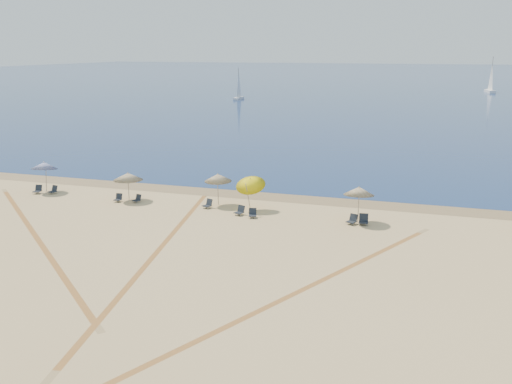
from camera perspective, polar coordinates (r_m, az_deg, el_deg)
ground at (r=25.16m, az=-14.17°, el=-13.55°), size 160.00×160.00×0.00m
ocean at (r=244.36m, az=14.81°, el=10.91°), size 500.00×500.00×0.00m
wet_sand at (r=45.94m, az=1.49°, el=-0.41°), size 500.00×500.00×0.00m
umbrella_0 at (r=50.02m, az=-20.17°, el=2.47°), size 2.09×2.13×2.56m
umbrella_1 at (r=45.38m, az=-12.52°, el=1.50°), size 2.26×2.26×2.22m
umbrella_2 at (r=43.04m, az=-3.77°, el=1.42°), size 2.02×2.05×2.43m
umbrella_3 at (r=41.57m, az=-0.58°, el=0.96°), size 2.15×2.17×2.80m
umbrella_4 at (r=39.22m, az=10.13°, el=0.10°), size 2.07×2.10×2.52m
chair_0 at (r=50.03m, az=-20.72°, el=0.22°), size 0.62×0.71×0.67m
chair_1 at (r=49.51m, az=-19.36°, el=0.19°), size 0.68×0.75×0.66m
chair_2 at (r=45.55m, az=-13.43°, el=-0.58°), size 0.53×0.61×0.61m
chair_3 at (r=45.01m, az=-11.63°, el=-0.67°), size 0.65×0.71×0.60m
chair_4 at (r=42.68m, az=-4.76°, el=-1.19°), size 0.76×0.80×0.66m
chair_5 at (r=40.80m, az=-1.59°, el=-1.86°), size 0.73×0.79×0.66m
chair_6 at (r=40.15m, az=-0.33°, el=-2.14°), size 0.68×0.74×0.64m
chair_7 at (r=39.20m, az=9.48°, el=-2.72°), size 0.76×0.81×0.67m
chair_8 at (r=39.21m, az=10.57°, el=-2.73°), size 0.67×0.76×0.72m
sailboat_0 at (r=166.02m, az=22.16°, el=10.04°), size 2.54×6.37×9.23m
sailboat_1 at (r=133.25m, az=-1.72°, el=10.04°), size 1.44×4.84×7.12m
tire_tracks at (r=33.20m, az=-10.50°, el=-6.41°), size 56.18×43.46×0.00m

